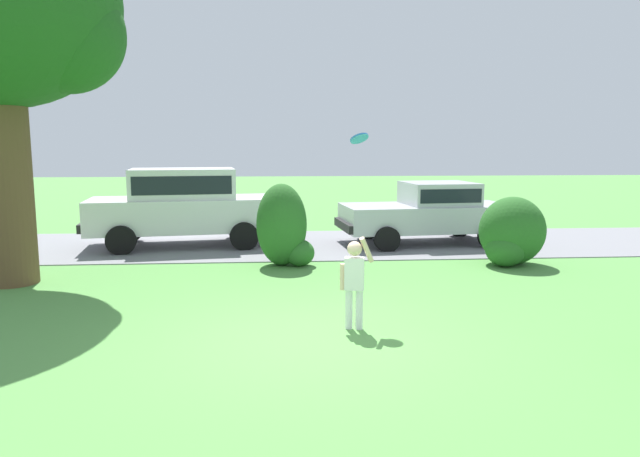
{
  "coord_description": "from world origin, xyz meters",
  "views": [
    {
      "loc": [
        -0.38,
        -7.13,
        2.48
      ],
      "look_at": [
        0.32,
        2.42,
        1.1
      ],
      "focal_mm": 32.42,
      "sensor_mm": 36.0,
      "label": 1
    }
  ],
  "objects_px": {
    "parked_sedan": "(430,211)",
    "parked_suv": "(184,203)",
    "child_thrower": "(354,277)",
    "frisbee": "(359,138)"
  },
  "relations": [
    {
      "from": "parked_sedan",
      "to": "child_thrower",
      "type": "height_order",
      "value": "parked_sedan"
    },
    {
      "from": "child_thrower",
      "to": "frisbee",
      "type": "distance_m",
      "value": 2.09
    },
    {
      "from": "child_thrower",
      "to": "frisbee",
      "type": "relative_size",
      "value": 4.15
    },
    {
      "from": "parked_suv",
      "to": "parked_sedan",
      "type": "bearing_deg",
      "value": -0.93
    },
    {
      "from": "parked_suv",
      "to": "frisbee",
      "type": "xyz_separation_m",
      "value": [
        3.52,
        -5.91,
        1.51
      ]
    },
    {
      "from": "parked_sedan",
      "to": "parked_suv",
      "type": "bearing_deg",
      "value": 179.07
    },
    {
      "from": "parked_suv",
      "to": "frisbee",
      "type": "distance_m",
      "value": 7.04
    },
    {
      "from": "parked_suv",
      "to": "child_thrower",
      "type": "relative_size",
      "value": 3.81
    },
    {
      "from": "parked_sedan",
      "to": "frisbee",
      "type": "xyz_separation_m",
      "value": [
        -2.65,
        -5.81,
        1.73
      ]
    },
    {
      "from": "parked_suv",
      "to": "frisbee",
      "type": "bearing_deg",
      "value": -59.21
    }
  ]
}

